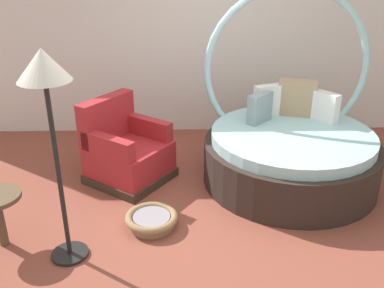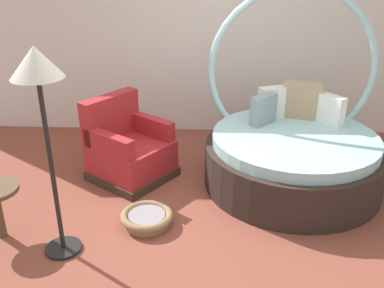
{
  "view_description": "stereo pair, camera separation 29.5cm",
  "coord_description": "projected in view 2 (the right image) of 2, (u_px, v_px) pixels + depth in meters",
  "views": [
    {
      "loc": [
        -0.33,
        -3.75,
        2.48
      ],
      "look_at": [
        -0.22,
        0.47,
        0.55
      ],
      "focal_mm": 40.83,
      "sensor_mm": 36.0,
      "label": 1
    },
    {
      "loc": [
        -0.03,
        -3.75,
        2.48
      ],
      "look_at": [
        -0.22,
        0.47,
        0.55
      ],
      "focal_mm": 40.83,
      "sensor_mm": 36.0,
      "label": 2
    }
  ],
  "objects": [
    {
      "name": "round_daybed",
      "position": [
        293.0,
        149.0,
        4.87
      ],
      "size": [
        1.95,
        1.95,
        2.13
      ],
      "color": "#2D231E",
      "rests_on": "ground_plane"
    },
    {
      "name": "back_wall",
      "position": [
        214.0,
        25.0,
        5.86
      ],
      "size": [
        8.0,
        0.12,
        3.0
      ],
      "primitive_type": "cube",
      "color": "silver",
      "rests_on": "ground_plane"
    },
    {
      "name": "red_armchair",
      "position": [
        128.0,
        150.0,
        5.01
      ],
      "size": [
        1.11,
        1.11,
        0.94
      ],
      "color": "#38281E",
      "rests_on": "ground_plane"
    },
    {
      "name": "floor_lamp",
      "position": [
        39.0,
        84.0,
        3.26
      ],
      "size": [
        0.4,
        0.4,
        1.82
      ],
      "color": "black",
      "rests_on": "ground_plane"
    },
    {
      "name": "pet_basket",
      "position": [
        147.0,
        218.0,
        4.23
      ],
      "size": [
        0.51,
        0.51,
        0.13
      ],
      "color": "#8E704C",
      "rests_on": "ground_plane"
    },
    {
      "name": "ground_plane",
      "position": [
        211.0,
        213.0,
        4.44
      ],
      "size": [
        8.0,
        8.0,
        0.02
      ],
      "primitive_type": "cube",
      "color": "brown"
    }
  ]
}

